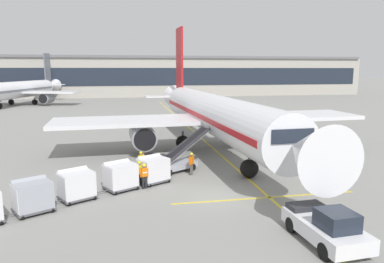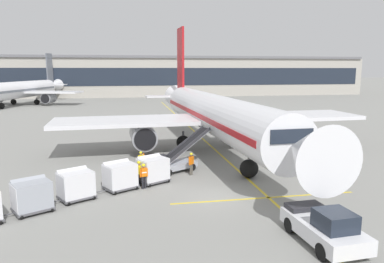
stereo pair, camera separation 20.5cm
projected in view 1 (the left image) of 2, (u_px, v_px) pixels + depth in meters
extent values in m
plane|color=gray|center=(217.00, 198.00, 22.65)|extent=(600.00, 600.00, 0.00)
cylinder|color=white|center=(214.00, 114.00, 35.03)|extent=(5.09, 30.62, 3.72)
cube|color=red|center=(214.00, 114.00, 35.03)|extent=(5.07, 29.41, 0.45)
cone|color=white|center=(310.00, 153.00, 18.63)|extent=(3.70, 3.88, 3.53)
cone|color=white|center=(178.00, 97.00, 52.45)|extent=(3.43, 6.09, 3.16)
cube|color=white|center=(130.00, 121.00, 34.03)|extent=(14.74, 6.74, 0.36)
cylinder|color=#93969E|center=(143.00, 136.00, 33.91)|extent=(2.48, 4.06, 2.31)
cylinder|color=black|center=(145.00, 140.00, 31.97)|extent=(1.96, 0.21, 1.96)
cube|color=white|center=(285.00, 116.00, 37.67)|extent=(14.74, 6.74, 0.36)
cylinder|color=#93969E|center=(278.00, 130.00, 37.07)|extent=(2.48, 4.06, 2.31)
cylinder|color=black|center=(288.00, 133.00, 35.13)|extent=(1.96, 0.21, 1.96)
cube|color=red|center=(179.00, 62.00, 50.16)|extent=(0.44, 3.67, 9.15)
cube|color=white|center=(180.00, 96.00, 50.69)|extent=(9.95, 2.88, 0.20)
cube|color=#1E2633|center=(286.00, 134.00, 21.03)|extent=(2.68, 1.79, 0.82)
cylinder|color=#47474C|center=(249.00, 161.00, 26.67)|extent=(0.22, 0.22, 1.14)
sphere|color=black|center=(249.00, 168.00, 26.77)|extent=(1.39, 1.39, 1.39)
cylinder|color=#47474C|center=(183.00, 137.00, 36.26)|extent=(0.22, 0.22, 1.14)
sphere|color=black|center=(183.00, 142.00, 36.36)|extent=(1.39, 1.39, 1.39)
cylinder|color=#47474C|center=(235.00, 134.00, 37.54)|extent=(0.22, 0.22, 1.14)
sphere|color=black|center=(235.00, 140.00, 37.63)|extent=(1.39, 1.39, 1.39)
cube|color=#A3A8B2|center=(175.00, 165.00, 28.39)|extent=(3.74, 3.11, 0.44)
cube|color=black|center=(163.00, 159.00, 27.95)|extent=(0.80, 0.79, 0.70)
cylinder|color=#333338|center=(169.00, 157.00, 28.38)|extent=(0.08, 0.08, 0.80)
cube|color=#A3A8B2|center=(186.00, 146.00, 28.90)|extent=(4.52, 3.19, 2.47)
cube|color=black|center=(186.00, 145.00, 28.88)|extent=(4.32, 2.99, 2.32)
cube|color=#333338|center=(189.00, 145.00, 28.55)|extent=(4.04, 2.44, 2.50)
cube|color=#333338|center=(182.00, 144.00, 29.20)|extent=(4.04, 2.44, 2.50)
cylinder|color=black|center=(192.00, 167.00, 28.66)|extent=(0.58, 0.46, 0.56)
cylinder|color=black|center=(181.00, 164.00, 29.75)|extent=(0.58, 0.46, 0.56)
cylinder|color=black|center=(169.00, 173.00, 27.11)|extent=(0.58, 0.46, 0.56)
cylinder|color=black|center=(157.00, 169.00, 28.19)|extent=(0.58, 0.46, 0.56)
cube|color=#515156|center=(154.00, 180.00, 25.65)|extent=(2.53, 2.38, 0.12)
cylinder|color=#4C4C51|center=(137.00, 184.00, 24.79)|extent=(0.64, 0.41, 0.07)
cube|color=silver|center=(153.00, 169.00, 25.51)|extent=(2.39, 2.24, 1.50)
cube|color=silver|center=(150.00, 160.00, 25.73)|extent=(2.02, 1.62, 0.74)
cube|color=silver|center=(142.00, 171.00, 24.90)|extent=(0.74, 1.27, 1.38)
sphere|color=black|center=(139.00, 181.00, 25.66)|extent=(0.30, 0.30, 0.30)
sphere|color=black|center=(150.00, 185.00, 24.64)|extent=(0.30, 0.30, 0.30)
sphere|color=black|center=(157.00, 176.00, 26.68)|extent=(0.30, 0.30, 0.30)
sphere|color=black|center=(168.00, 181.00, 25.66)|extent=(0.30, 0.30, 0.30)
cube|color=#515156|center=(121.00, 187.00, 24.11)|extent=(2.53, 2.38, 0.12)
cylinder|color=#4C4C51|center=(102.00, 191.00, 23.25)|extent=(0.64, 0.41, 0.07)
cube|color=silver|center=(121.00, 175.00, 23.98)|extent=(2.39, 2.24, 1.50)
cube|color=silver|center=(117.00, 166.00, 24.20)|extent=(2.02, 1.62, 0.74)
cube|color=silver|center=(107.00, 178.00, 23.36)|extent=(0.74, 1.27, 1.38)
sphere|color=black|center=(105.00, 188.00, 24.12)|extent=(0.30, 0.30, 0.30)
sphere|color=black|center=(115.00, 193.00, 23.10)|extent=(0.30, 0.30, 0.30)
sphere|color=black|center=(126.00, 183.00, 25.14)|extent=(0.30, 0.30, 0.30)
sphere|color=black|center=(137.00, 188.00, 24.12)|extent=(0.30, 0.30, 0.30)
cube|color=#515156|center=(77.00, 197.00, 22.25)|extent=(2.53, 2.38, 0.12)
cylinder|color=#4C4C51|center=(55.00, 202.00, 21.39)|extent=(0.64, 0.41, 0.07)
cube|color=silver|center=(77.00, 184.00, 22.11)|extent=(2.39, 2.24, 1.50)
cube|color=silver|center=(73.00, 174.00, 22.33)|extent=(2.02, 1.62, 0.74)
cube|color=silver|center=(61.00, 187.00, 21.50)|extent=(0.74, 1.27, 1.38)
sphere|color=black|center=(60.00, 197.00, 22.26)|extent=(0.30, 0.30, 0.30)
sphere|color=black|center=(69.00, 204.00, 21.24)|extent=(0.30, 0.30, 0.30)
sphere|color=black|center=(85.00, 192.00, 23.28)|extent=(0.30, 0.30, 0.30)
sphere|color=black|center=(94.00, 198.00, 22.26)|extent=(0.30, 0.30, 0.30)
cube|color=#515156|center=(34.00, 209.00, 20.29)|extent=(2.53, 2.38, 0.12)
cylinder|color=#4C4C51|center=(8.00, 215.00, 19.44)|extent=(0.64, 0.41, 0.07)
cube|color=#9EA3AD|center=(33.00, 195.00, 20.16)|extent=(2.39, 2.24, 1.50)
cube|color=#9EA3AD|center=(30.00, 184.00, 20.38)|extent=(2.02, 1.62, 0.74)
cube|color=silver|center=(14.00, 199.00, 19.54)|extent=(0.74, 1.27, 1.38)
sphere|color=black|center=(15.00, 210.00, 20.31)|extent=(0.30, 0.30, 0.30)
sphere|color=black|center=(22.00, 217.00, 19.28)|extent=(0.30, 0.30, 0.30)
sphere|color=black|center=(44.00, 203.00, 21.33)|extent=(0.30, 0.30, 0.30)
sphere|color=black|center=(52.00, 210.00, 20.30)|extent=(0.30, 0.30, 0.30)
sphere|color=black|center=(1.00, 222.00, 18.64)|extent=(0.30, 0.30, 0.30)
cube|color=silver|center=(325.00, 229.00, 16.69)|extent=(2.39, 4.53, 0.70)
cube|color=#1E2633|center=(337.00, 220.00, 15.83)|extent=(1.57, 1.64, 0.80)
cube|color=#28282D|center=(306.00, 206.00, 18.18)|extent=(1.85, 1.09, 0.24)
cylinder|color=black|center=(324.00, 221.00, 18.27)|extent=(0.33, 0.78, 0.76)
cylinder|color=black|center=(292.00, 225.00, 17.81)|extent=(0.33, 0.78, 0.76)
cylinder|color=black|center=(362.00, 246.00, 15.67)|extent=(0.33, 0.78, 0.76)
cylinder|color=black|center=(325.00, 251.00, 15.21)|extent=(0.33, 0.78, 0.76)
cylinder|color=black|center=(139.00, 179.00, 25.05)|extent=(0.15, 0.15, 0.86)
cylinder|color=black|center=(140.00, 180.00, 24.88)|extent=(0.15, 0.15, 0.86)
cube|color=yellow|center=(139.00, 169.00, 24.84)|extent=(0.29, 0.41, 0.58)
cube|color=white|center=(141.00, 169.00, 24.88)|extent=(0.05, 0.34, 0.08)
sphere|color=#9E7051|center=(139.00, 164.00, 24.77)|extent=(0.21, 0.21, 0.21)
sphere|color=yellow|center=(139.00, 163.00, 24.76)|extent=(0.23, 0.23, 0.23)
cylinder|color=yellow|center=(139.00, 169.00, 25.08)|extent=(0.09, 0.09, 0.56)
cylinder|color=yellow|center=(140.00, 171.00, 24.63)|extent=(0.09, 0.09, 0.56)
cylinder|color=#514C42|center=(191.00, 170.00, 27.39)|extent=(0.15, 0.15, 0.86)
cylinder|color=#514C42|center=(192.00, 169.00, 27.54)|extent=(0.15, 0.15, 0.86)
cube|color=orange|center=(191.00, 160.00, 27.35)|extent=(0.43, 0.44, 0.58)
cube|color=white|center=(190.00, 160.00, 27.41)|extent=(0.24, 0.26, 0.08)
sphere|color=brown|center=(191.00, 155.00, 27.28)|extent=(0.21, 0.21, 0.21)
sphere|color=yellow|center=(191.00, 154.00, 27.26)|extent=(0.23, 0.23, 0.23)
cylinder|color=orange|center=(190.00, 162.00, 27.15)|extent=(0.09, 0.09, 0.56)
cylinder|color=orange|center=(193.00, 160.00, 27.56)|extent=(0.09, 0.09, 0.56)
cylinder|color=#333847|center=(140.00, 168.00, 27.83)|extent=(0.15, 0.15, 0.86)
cylinder|color=#333847|center=(142.00, 168.00, 27.97)|extent=(0.15, 0.15, 0.86)
cube|color=yellow|center=(141.00, 159.00, 27.78)|extent=(0.44, 0.44, 0.58)
cube|color=white|center=(140.00, 159.00, 27.85)|extent=(0.26, 0.24, 0.08)
sphere|color=#9E7051|center=(141.00, 154.00, 27.71)|extent=(0.21, 0.21, 0.21)
sphere|color=yellow|center=(141.00, 153.00, 27.69)|extent=(0.23, 0.23, 0.23)
cylinder|color=yellow|center=(139.00, 160.00, 27.59)|extent=(0.09, 0.09, 0.56)
cylinder|color=yellow|center=(143.00, 159.00, 27.98)|extent=(0.09, 0.09, 0.56)
cylinder|color=black|center=(146.00, 182.00, 24.34)|extent=(0.15, 0.15, 0.86)
cylinder|color=black|center=(143.00, 183.00, 24.26)|extent=(0.15, 0.15, 0.86)
cube|color=orange|center=(144.00, 172.00, 24.18)|extent=(0.43, 0.33, 0.58)
cube|color=white|center=(145.00, 173.00, 24.07)|extent=(0.33, 0.10, 0.08)
sphere|color=#9E7051|center=(144.00, 166.00, 24.11)|extent=(0.21, 0.21, 0.21)
sphere|color=yellow|center=(144.00, 165.00, 24.10)|extent=(0.23, 0.23, 0.23)
cylinder|color=orange|center=(148.00, 172.00, 24.29)|extent=(0.09, 0.09, 0.56)
cylinder|color=orange|center=(141.00, 173.00, 24.08)|extent=(0.09, 0.09, 0.56)
cube|color=black|center=(143.00, 160.00, 32.12)|extent=(0.58, 0.58, 0.05)
cone|color=orange|center=(143.00, 156.00, 32.06)|extent=(0.47, 0.47, 0.61)
cylinder|color=white|center=(143.00, 156.00, 32.06)|extent=(0.26, 0.26, 0.07)
cube|color=black|center=(141.00, 159.00, 32.39)|extent=(0.61, 0.61, 0.05)
cone|color=orange|center=(141.00, 155.00, 32.33)|extent=(0.49, 0.49, 0.64)
cylinder|color=white|center=(141.00, 155.00, 32.32)|extent=(0.27, 0.27, 0.08)
cube|color=black|center=(158.00, 165.00, 30.23)|extent=(0.59, 0.59, 0.05)
cone|color=orange|center=(158.00, 161.00, 30.17)|extent=(0.47, 0.47, 0.62)
cylinder|color=white|center=(158.00, 161.00, 30.17)|extent=(0.26, 0.26, 0.07)
cube|color=yellow|center=(216.00, 151.00, 35.70)|extent=(0.20, 110.00, 0.01)
cube|color=yellow|center=(266.00, 198.00, 22.67)|extent=(12.00, 0.20, 0.01)
cube|color=#A8A399|center=(146.00, 77.00, 113.28)|extent=(133.98, 20.74, 11.13)
cube|color=#1E2633|center=(149.00, 77.00, 103.14)|extent=(129.96, 0.10, 5.01)
cube|color=slate|center=(146.00, 58.00, 110.26)|extent=(132.64, 17.63, 0.70)
cylinder|color=white|center=(19.00, 90.00, 80.17)|extent=(10.11, 26.13, 3.67)
cube|color=slate|center=(19.00, 90.00, 80.17)|extent=(9.89, 25.13, 0.44)
cone|color=white|center=(51.00, 85.00, 95.81)|extent=(4.50, 6.47, 3.12)
cube|color=white|center=(51.00, 92.00, 80.45)|extent=(13.28, 8.16, 0.36)
cylinder|color=#93969E|center=(47.00, 98.00, 80.21)|extent=(3.06, 3.85, 2.28)
cylinder|color=black|center=(43.00, 99.00, 78.50)|extent=(1.90, 0.60, 1.94)
cube|color=slate|center=(47.00, 69.00, 93.63)|extent=(1.06, 3.09, 7.81)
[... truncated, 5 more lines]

